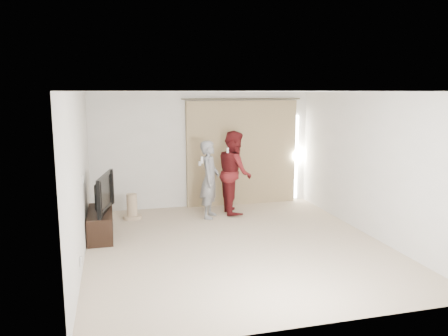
{
  "coord_description": "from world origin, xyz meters",
  "views": [
    {
      "loc": [
        -1.99,
        -6.88,
        2.59
      ],
      "look_at": [
        0.09,
        1.2,
        1.14
      ],
      "focal_mm": 35.0,
      "sensor_mm": 36.0,
      "label": 1
    }
  ],
  "objects_px": {
    "person_man": "(210,179)",
    "person_woman": "(234,172)",
    "tv_console": "(101,224)",
    "tv": "(99,193)"
  },
  "relations": [
    {
      "from": "person_woman",
      "to": "tv",
      "type": "bearing_deg",
      "value": -161.11
    },
    {
      "from": "tv_console",
      "to": "tv",
      "type": "relative_size",
      "value": 1.06
    },
    {
      "from": "tv_console",
      "to": "tv",
      "type": "xyz_separation_m",
      "value": [
        0.0,
        0.0,
        0.57
      ]
    },
    {
      "from": "person_woman",
      "to": "person_man",
      "type": "bearing_deg",
      "value": -158.84
    },
    {
      "from": "tv_console",
      "to": "person_woman",
      "type": "distance_m",
      "value": 3.02
    },
    {
      "from": "tv_console",
      "to": "tv",
      "type": "height_order",
      "value": "tv"
    },
    {
      "from": "tv",
      "to": "person_man",
      "type": "relative_size",
      "value": 0.72
    },
    {
      "from": "tv_console",
      "to": "person_man",
      "type": "xyz_separation_m",
      "value": [
        2.19,
        0.72,
        0.57
      ]
    },
    {
      "from": "tv_console",
      "to": "tv",
      "type": "distance_m",
      "value": 0.57
    },
    {
      "from": "person_man",
      "to": "person_woman",
      "type": "height_order",
      "value": "person_woman"
    }
  ]
}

